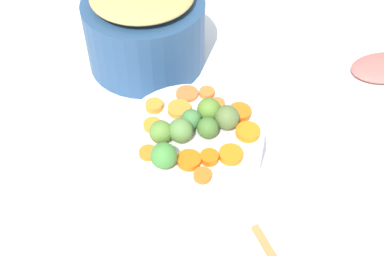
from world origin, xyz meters
name	(u,v)px	position (x,y,z in m)	size (l,w,h in m)	color
tabletop	(196,158)	(0.00, 0.00, 0.01)	(2.40, 2.40, 0.02)	white
serving_bowl_carrots	(192,148)	(0.02, 0.01, 0.06)	(0.23, 0.23, 0.08)	white
metal_pot	(145,33)	(-0.05, -0.27, 0.09)	(0.24, 0.24, 0.14)	navy
carrot_slice_0	(187,94)	(-0.02, -0.07, 0.10)	(0.04, 0.04, 0.01)	orange
carrot_slice_1	(203,175)	(0.05, 0.10, 0.10)	(0.03, 0.03, 0.01)	orange
carrot_slice_2	(189,160)	(0.05, 0.06, 0.10)	(0.04, 0.04, 0.01)	orange
carrot_slice_3	(207,93)	(-0.05, -0.05, 0.10)	(0.03, 0.03, 0.01)	orange
carrot_slice_4	(179,109)	(0.01, -0.04, 0.10)	(0.04, 0.04, 0.01)	orange
carrot_slice_5	(209,157)	(0.03, 0.07, 0.10)	(0.03, 0.03, 0.01)	orange
carrot_slice_6	(154,106)	(0.04, -0.07, 0.10)	(0.03, 0.03, 0.01)	orange
carrot_slice_7	(240,112)	(-0.07, 0.02, 0.10)	(0.04, 0.04, 0.01)	orange
carrot_slice_8	(231,155)	(-0.01, 0.09, 0.10)	(0.04, 0.04, 0.01)	orange
carrot_slice_9	(148,153)	(0.10, 0.01, 0.10)	(0.03, 0.03, 0.01)	orange
carrot_slice_10	(248,132)	(-0.06, 0.06, 0.10)	(0.04, 0.04, 0.01)	orange
carrot_slice_11	(217,104)	(-0.05, -0.02, 0.10)	(0.03, 0.03, 0.01)	orange
carrot_slice_12	(152,125)	(0.06, -0.03, 0.10)	(0.03, 0.03, 0.01)	orange
brussels_sprout_0	(164,156)	(0.09, 0.04, 0.12)	(0.04, 0.04, 0.04)	#44893A
brussels_sprout_1	(191,119)	(0.01, 0.00, 0.12)	(0.03, 0.03, 0.03)	#427B40
brussels_sprout_2	(209,109)	(-0.02, 0.00, 0.12)	(0.04, 0.04, 0.04)	#59842E
brussels_sprout_3	(207,128)	(0.00, 0.03, 0.12)	(0.03, 0.03, 0.03)	#44722E
brussels_sprout_4	(227,117)	(-0.04, 0.03, 0.12)	(0.04, 0.04, 0.04)	#587139
brussels_sprout_5	(161,131)	(0.07, 0.00, 0.12)	(0.04, 0.04, 0.04)	#5A8734
brussels_sprout_6	(180,130)	(0.04, 0.01, 0.12)	(0.04, 0.04, 0.04)	#5A8641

